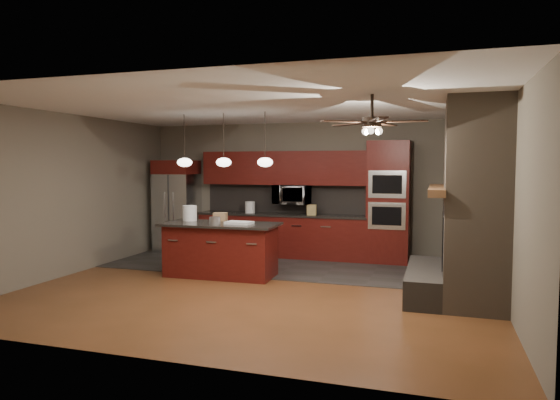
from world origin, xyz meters
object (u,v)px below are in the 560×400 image
at_px(oven_tower, 388,202).
at_px(microwave, 292,195).
at_px(white_bucket, 190,213).
at_px(paint_tray, 239,223).
at_px(counter_bucket, 250,207).
at_px(counter_box, 312,210).
at_px(refrigerator, 177,206).
at_px(kitchen_island, 221,249).
at_px(paint_can, 215,221).
at_px(cardboard_box, 220,217).

relative_size(oven_tower, microwave, 3.25).
height_order(white_bucket, paint_tray, white_bucket).
height_order(paint_tray, counter_bucket, counter_bucket).
bearing_deg(white_bucket, counter_box, 46.54).
bearing_deg(microwave, refrigerator, -177.13).
bearing_deg(kitchen_island, microwave, 71.68).
distance_m(oven_tower, paint_can, 3.49).
xyz_separation_m(oven_tower, paint_tray, (-2.27, -2.11, -0.25)).
height_order(paint_can, counter_box, counter_box).
bearing_deg(paint_can, cardboard_box, 103.91).
bearing_deg(microwave, white_bucket, -123.91).
xyz_separation_m(oven_tower, microwave, (-1.98, 0.06, 0.11)).
relative_size(cardboard_box, counter_bucket, 0.97).
bearing_deg(oven_tower, cardboard_box, -147.31).
bearing_deg(oven_tower, microwave, 178.34).
distance_m(paint_can, paint_tray, 0.41).
xyz_separation_m(microwave, cardboard_box, (-0.80, -1.84, -0.31)).
bearing_deg(refrigerator, kitchen_island, -45.70).
bearing_deg(microwave, counter_bucket, -176.87).
xyz_separation_m(oven_tower, refrigerator, (-4.59, -0.07, -0.18)).
relative_size(kitchen_island, counter_bucket, 8.42).
distance_m(microwave, counter_bucket, 0.96).
distance_m(microwave, kitchen_island, 2.39).
relative_size(microwave, cardboard_box, 3.16).
bearing_deg(paint_tray, oven_tower, 47.43).
relative_size(paint_can, cardboard_box, 0.80).
distance_m(white_bucket, counter_box, 2.58).
distance_m(kitchen_island, white_bucket, 0.91).
height_order(white_bucket, counter_box, white_bucket).
xyz_separation_m(kitchen_island, counter_bucket, (-0.26, 2.09, 0.55)).
height_order(microwave, paint_can, microwave).
bearing_deg(counter_bucket, kitchen_island, -82.95).
relative_size(microwave, counter_box, 3.50).
height_order(paint_can, paint_tray, paint_can).
xyz_separation_m(kitchen_island, paint_tray, (0.36, -0.03, 0.48)).
height_order(kitchen_island, counter_bucket, counter_bucket).
bearing_deg(kitchen_island, oven_tower, 37.08).
bearing_deg(counter_box, refrigerator, 170.95).
relative_size(kitchen_island, paint_can, 10.81).
distance_m(kitchen_island, paint_tray, 0.60).
distance_m(oven_tower, counter_bucket, 2.89).
bearing_deg(oven_tower, counter_bucket, 179.85).
bearing_deg(microwave, paint_tray, -97.83).
relative_size(oven_tower, counter_bucket, 9.97).
bearing_deg(paint_can, white_bucket, 151.95).
distance_m(oven_tower, paint_tray, 3.11).
height_order(oven_tower, paint_can, oven_tower).
height_order(kitchen_island, paint_tray, paint_tray).
relative_size(white_bucket, counter_bucket, 1.14).
bearing_deg(microwave, oven_tower, -1.66).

